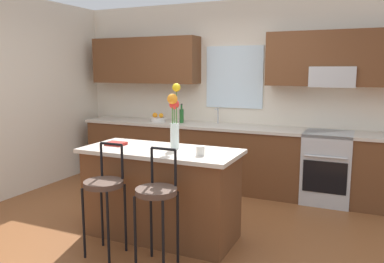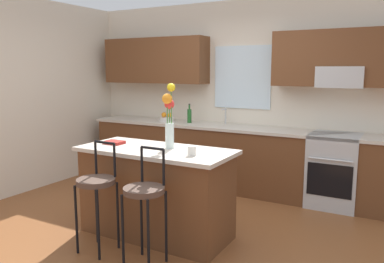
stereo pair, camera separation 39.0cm
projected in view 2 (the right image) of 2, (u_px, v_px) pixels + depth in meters
The scene contains 14 objects.
ground_plane at pixel (170, 230), 4.19m from camera, with size 14.00×14.00×0.00m, color brown.
wall_left at pixel (27, 96), 5.47m from camera, with size 0.12×4.60×2.70m, color beige.
back_wall_assembly at pixel (244, 84), 5.65m from camera, with size 5.60×0.50×2.70m.
counter_run at pixel (233, 157), 5.58m from camera, with size 4.56×0.64×0.92m.
sink_faucet at pixel (225, 114), 5.71m from camera, with size 0.02×0.13×0.23m.
oven_range at pixel (334, 170), 4.90m from camera, with size 0.60×0.64×0.92m.
kitchen_island at pixel (156, 192), 4.02m from camera, with size 1.60×0.72×0.92m.
bar_stool_near at pixel (97, 186), 3.63m from camera, with size 0.36×0.36×1.04m.
bar_stool_middle at pixel (145, 195), 3.37m from camera, with size 0.36×0.36×1.04m.
flower_vase at pixel (169, 115), 3.91m from camera, with size 0.13×0.14×0.66m.
mug_ceramic at pixel (192, 151), 3.62m from camera, with size 0.08×0.08×0.09m, color silver.
cookbook at pixel (114, 142), 4.20m from camera, with size 0.20×0.15×0.03m, color maroon.
fruit_bowl_oranges at pixel (167, 118), 6.05m from camera, with size 0.24×0.24×0.13m.
bottle_olive_oil at pixel (189, 115), 5.84m from camera, with size 0.06×0.06×0.29m.
Camera 2 is at (2.14, -3.35, 1.71)m, focal length 36.43 mm.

